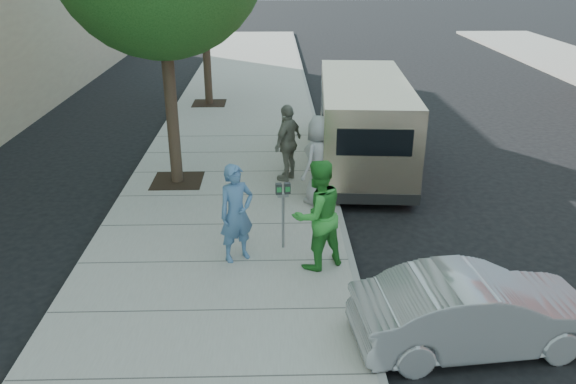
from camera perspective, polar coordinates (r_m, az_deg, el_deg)
The scene contains 10 objects.
ground at distance 11.60m, azimuth -1.62°, elevation -3.88°, with size 120.00×120.00×0.00m, color black.
sidewalk at distance 11.62m, azimuth -6.57°, elevation -3.59°, with size 5.00×60.00×0.15m, color gray.
curb_face at distance 11.65m, azimuth 5.48°, elevation -3.45°, with size 0.12×60.00×0.16m, color gray.
parking_meter at distance 10.23m, azimuth -0.50°, elevation -0.98°, with size 0.28×0.13×1.30m.
van at distance 14.78m, azimuth 7.60°, elevation 7.09°, with size 2.53×6.39×2.32m.
sedan at distance 8.58m, azimuth 18.63°, elevation -11.41°, with size 1.23×3.53×1.16m, color #9E9FA5.
person_officer at distance 9.91m, azimuth -5.26°, elevation -2.17°, with size 0.66×0.43×1.80m, color #486F9A.
person_green_shirt at distance 9.62m, azimuth 3.00°, elevation -2.33°, with size 0.96×0.75×1.98m, color green.
person_gray_shirt at distance 12.18m, azimuth 3.25°, elevation 3.27°, with size 0.96×0.63×1.97m, color #9A9A9C.
person_striped_polo at distance 13.46m, azimuth 0.00°, elevation 5.04°, with size 1.09×0.46×1.87m, color gray.
Camera 1 is at (0.05, -10.33, 5.29)m, focal length 35.00 mm.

